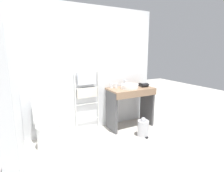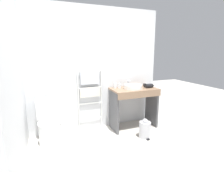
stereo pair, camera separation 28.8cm
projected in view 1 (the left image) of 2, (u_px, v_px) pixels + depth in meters
name	position (u px, v px, depth m)	size (l,w,h in m)	color
ground_plane	(130.00, 169.00, 2.39)	(12.00, 12.00, 0.00)	beige
wall_back	(90.00, 70.00, 3.48)	(2.79, 0.12, 2.43)	silver
wall_side	(11.00, 81.00, 2.19)	(0.12, 2.16, 2.43)	silver
toilet	(47.00, 127.00, 2.93)	(0.40, 0.53, 0.78)	white
towel_radiator	(87.00, 88.00, 3.40)	(0.49, 0.06, 1.24)	white
vanity_counter	(131.00, 101.00, 3.63)	(0.93, 0.53, 0.84)	#84664C
sink_basin	(130.00, 86.00, 3.55)	(0.36, 0.36, 0.08)	white
faucet	(125.00, 82.00, 3.70)	(0.02, 0.10, 0.15)	silver
cup_near_wall	(112.00, 86.00, 3.57)	(0.07, 0.07, 0.10)	white
cup_near_edge	(116.00, 86.00, 3.57)	(0.07, 0.07, 0.10)	white
hair_dryer	(145.00, 85.00, 3.68)	(0.21, 0.18, 0.09)	black
trash_bin	(143.00, 128.00, 3.29)	(0.21, 0.25, 0.37)	#B7B7BC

